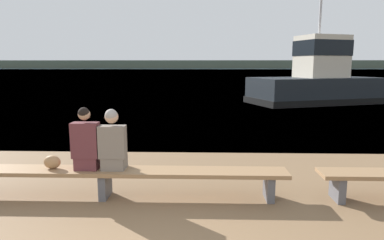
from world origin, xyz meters
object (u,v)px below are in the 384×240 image
at_px(tugboat_red, 316,82).
at_px(shopping_bag, 52,162).
at_px(person_right, 113,143).
at_px(person_left, 86,143).
at_px(bench_main, 105,175).

bearing_deg(tugboat_red, shopping_bag, 128.72).
bearing_deg(person_right, tugboat_red, 61.17).
distance_m(shopping_bag, tugboat_red, 17.07).
bearing_deg(person_left, shopping_bag, 178.24).
relative_size(bench_main, person_right, 5.94).
height_order(bench_main, shopping_bag, shopping_bag).
height_order(person_left, shopping_bag, person_left).
height_order(shopping_bag, tugboat_red, tugboat_red).
xyz_separation_m(bench_main, person_left, (-0.29, 0.00, 0.54)).
distance_m(bench_main, person_left, 0.61).
relative_size(person_left, shopping_bag, 3.71).
relative_size(person_right, shopping_bag, 3.62).
bearing_deg(bench_main, shopping_bag, 178.74).
bearing_deg(bench_main, person_right, 0.20).
bearing_deg(person_left, person_right, -0.08).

